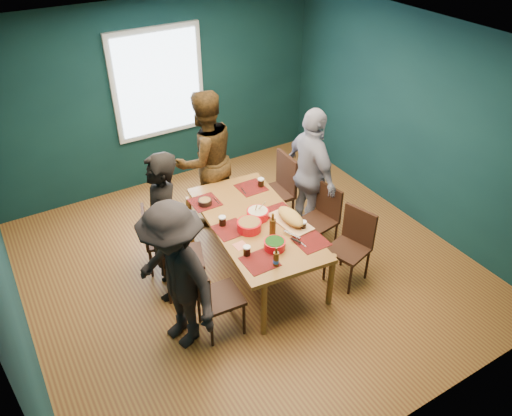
{
  "coord_description": "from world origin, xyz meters",
  "views": [
    {
      "loc": [
        -2.29,
        -4.06,
        4.08
      ],
      "look_at": [
        0.03,
        -0.17,
        0.96
      ],
      "focal_mm": 35.0,
      "sensor_mm": 36.0,
      "label": 1
    }
  ],
  "objects": [
    {
      "name": "cola_glass_d",
      "position": [
        -0.3,
        0.0,
        0.81
      ],
      "size": [
        0.08,
        0.08,
        0.12
      ],
      "color": "black",
      "rests_on": "dining_table"
    },
    {
      "name": "napkin_a",
      "position": [
        0.38,
        -0.12,
        0.74
      ],
      "size": [
        0.14,
        0.14,
        0.0
      ],
      "primitive_type": "cube",
      "rotation": [
        0.0,
        0.0,
        -0.22
      ],
      "color": "#DA735B",
      "rests_on": "dining_table"
    },
    {
      "name": "beer_bottle_b",
      "position": [
        0.09,
        -0.43,
        0.85
      ],
      "size": [
        0.07,
        0.07,
        0.27
      ],
      "color": "#40260B",
      "rests_on": "dining_table"
    },
    {
      "name": "chair_left_near",
      "position": [
        -0.81,
        -0.72,
        0.54
      ],
      "size": [
        0.45,
        0.45,
        0.93
      ],
      "rotation": [
        0.0,
        0.0,
        -0.08
      ],
      "color": "black",
      "rests_on": "floor"
    },
    {
      "name": "chair_left_mid",
      "position": [
        -0.9,
        0.04,
        0.58
      ],
      "size": [
        0.57,
        0.57,
        0.99
      ],
      "rotation": [
        0.0,
        0.0,
        -0.33
      ],
      "color": "black",
      "rests_on": "floor"
    },
    {
      "name": "chair_right_near",
      "position": [
        0.97,
        -0.77,
        0.53
      ],
      "size": [
        0.51,
        0.51,
        0.91
      ],
      "rotation": [
        0.0,
        0.0,
        0.29
      ],
      "color": "black",
      "rests_on": "floor"
    },
    {
      "name": "person_right",
      "position": [
        1.08,
        0.22,
        0.87
      ],
      "size": [
        0.52,
        1.06,
        1.75
      ],
      "primitive_type": "imported",
      "rotation": [
        0.0,
        0.0,
        1.48
      ],
      "color": "white",
      "rests_on": "floor"
    },
    {
      "name": "chair_left_far",
      "position": [
        -0.94,
        0.55,
        0.49
      ],
      "size": [
        0.48,
        0.48,
        0.84
      ],
      "rotation": [
        0.0,
        0.0,
        -0.31
      ],
      "color": "black",
      "rests_on": "floor"
    },
    {
      "name": "room",
      "position": [
        0.0,
        0.27,
        1.37
      ],
      "size": [
        5.01,
        5.01,
        2.71
      ],
      "color": "olive",
      "rests_on": "ground"
    },
    {
      "name": "cola_glass_a",
      "position": [
        -0.33,
        -0.59,
        0.8
      ],
      "size": [
        0.08,
        0.08,
        0.11
      ],
      "color": "black",
      "rests_on": "dining_table"
    },
    {
      "name": "small_bowl",
      "position": [
        -0.29,
        0.48,
        0.78
      ],
      "size": [
        0.17,
        0.17,
        0.07
      ],
      "color": "black",
      "rests_on": "dining_table"
    },
    {
      "name": "cola_glass_b",
      "position": [
        0.43,
        -0.52,
        0.8
      ],
      "size": [
        0.07,
        0.07,
        0.1
      ],
      "color": "black",
      "rests_on": "dining_table"
    },
    {
      "name": "dining_table",
      "position": [
        0.05,
        -0.12,
        0.67
      ],
      "size": [
        1.17,
        2.04,
        0.74
      ],
      "rotation": [
        0.0,
        0.0,
        -0.1
      ],
      "color": "#97602D",
      "rests_on": "floor"
    },
    {
      "name": "napkin_c",
      "position": [
        0.36,
        -0.81,
        0.74
      ],
      "size": [
        0.16,
        0.16,
        0.0
      ],
      "primitive_type": "cube",
      "rotation": [
        0.0,
        0.0,
        0.06
      ],
      "color": "#DA735B",
      "rests_on": "dining_table"
    },
    {
      "name": "cutting_board",
      "position": [
        0.38,
        -0.35,
        0.81
      ],
      "size": [
        0.34,
        0.67,
        0.15
      ],
      "rotation": [
        0.0,
        0.0,
        0.08
      ],
      "color": "tan",
      "rests_on": "dining_table"
    },
    {
      "name": "napkin_b",
      "position": [
        -0.31,
        -0.42,
        0.74
      ],
      "size": [
        0.14,
        0.14,
        0.0
      ],
      "primitive_type": "cube",
      "rotation": [
        0.0,
        0.0,
        0.06
      ],
      "color": "#DA735B",
      "rests_on": "dining_table"
    },
    {
      "name": "cola_glass_c",
      "position": [
        0.5,
        0.48,
        0.8
      ],
      "size": [
        0.08,
        0.08,
        0.11
      ],
      "color": "black",
      "rests_on": "dining_table"
    },
    {
      "name": "chair_right_far",
      "position": [
        0.83,
        0.57,
        0.59
      ],
      "size": [
        0.47,
        0.47,
        1.02
      ],
      "rotation": [
        0.0,
        0.0,
        -0.03
      ],
      "color": "black",
      "rests_on": "floor"
    },
    {
      "name": "beer_bottle_a",
      "position": [
        -0.16,
        -0.88,
        0.82
      ],
      "size": [
        0.06,
        0.06,
        0.23
      ],
      "color": "#40260B",
      "rests_on": "dining_table"
    },
    {
      "name": "bowl_dumpling",
      "position": [
        0.11,
        -0.08,
        0.8
      ],
      "size": [
        0.26,
        0.26,
        0.24
      ],
      "color": "red",
      "rests_on": "dining_table"
    },
    {
      "name": "person_far_left",
      "position": [
        -0.96,
        0.1,
        0.89
      ],
      "size": [
        0.61,
        0.75,
        1.77
      ],
      "primitive_type": "imported",
      "rotation": [
        0.0,
        0.0,
        4.38
      ],
      "color": "black",
      "rests_on": "floor"
    },
    {
      "name": "bowl_herbs",
      "position": [
        -0.02,
        -0.65,
        0.8
      ],
      "size": [
        0.23,
        0.23,
        0.1
      ],
      "color": "red",
      "rests_on": "dining_table"
    },
    {
      "name": "person_back",
      "position": [
        0.05,
        1.16,
        0.93
      ],
      "size": [
        0.97,
        0.8,
        1.86
      ],
      "primitive_type": "imported",
      "rotation": [
        0.0,
        0.0,
        3.25
      ],
      "color": "black",
      "rests_on": "floor"
    },
    {
      "name": "person_near_left",
      "position": [
        -1.14,
        -0.63,
        0.83
      ],
      "size": [
        0.88,
        1.2,
        1.66
      ],
      "primitive_type": "imported",
      "rotation": [
        0.0,
        0.0,
        4.98
      ],
      "color": "black",
      "rests_on": "floor"
    },
    {
      "name": "bowl_salad",
      "position": [
        -0.09,
        -0.23,
        0.8
      ],
      "size": [
        0.27,
        0.27,
        0.11
      ],
      "color": "red",
      "rests_on": "dining_table"
    },
    {
      "name": "chair_right_mid",
      "position": [
        1.03,
        -0.14,
        0.5
      ],
      "size": [
        0.45,
        0.45,
        0.87
      ],
      "rotation": [
        0.0,
        0.0,
        0.17
      ],
      "color": "black",
      "rests_on": "floor"
    }
  ]
}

